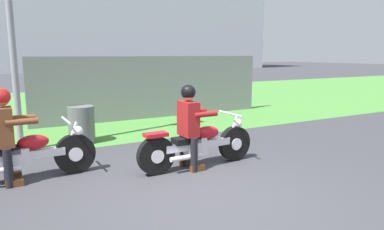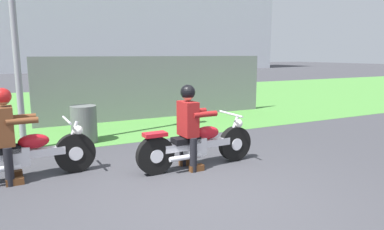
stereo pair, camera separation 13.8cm
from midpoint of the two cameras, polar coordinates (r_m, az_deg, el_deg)
name	(u,v)px [view 2 (the right image)]	position (r m, az deg, el deg)	size (l,w,h in m)	color
ground	(203,198)	(4.74, 2.57, -13.32)	(120.00, 120.00, 0.00)	#38383D
grass_verge	(79,106)	(13.31, -17.61, 1.37)	(60.00, 12.00, 0.01)	#478438
motorcycle_lead	(198,145)	(5.85, 1.65, -4.84)	(2.13, 0.66, 0.86)	black
rider_lead	(189,120)	(5.68, 0.19, -0.88)	(0.56, 0.48, 1.38)	black
motorcycle_follow	(22,155)	(5.80, -25.20, -5.87)	(2.16, 0.66, 0.87)	black
rider_follow	(7,128)	(5.71, -27.19, -1.88)	(0.56, 0.48, 1.39)	black
trash_can	(84,124)	(7.80, -16.60, -1.43)	(0.54, 0.54, 0.79)	#595E5B
fence_segment	(160,87)	(10.40, -4.81, 4.51)	(7.00, 0.06, 1.80)	slate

